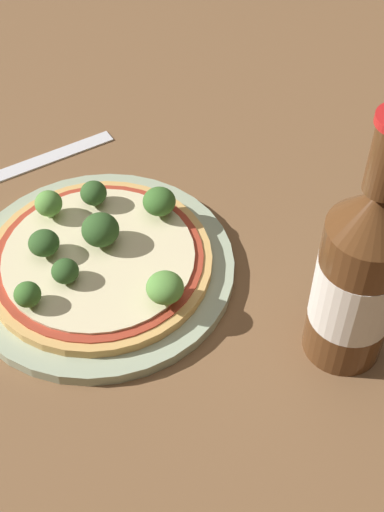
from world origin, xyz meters
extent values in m
plane|color=brown|center=(0.00, 0.00, 0.00)|extent=(3.00, 3.00, 0.00)
cylinder|color=#A3B293|center=(-0.01, -0.02, 0.01)|extent=(0.26, 0.26, 0.01)
cylinder|color=tan|center=(-0.01, -0.02, 0.02)|extent=(0.22, 0.22, 0.01)
cylinder|color=#A83823|center=(-0.01, -0.02, 0.02)|extent=(0.20, 0.20, 0.00)
cylinder|color=beige|center=(-0.01, -0.02, 0.02)|extent=(0.18, 0.18, 0.00)
cylinder|color=#7A9E5B|center=(-0.02, -0.01, 0.03)|extent=(0.01, 0.01, 0.01)
ellipsoid|color=#2D5123|center=(-0.02, -0.01, 0.04)|extent=(0.04, 0.04, 0.03)
cylinder|color=#7A9E5B|center=(0.08, 0.00, 0.03)|extent=(0.01, 0.01, 0.01)
ellipsoid|color=#568E3D|center=(0.08, 0.00, 0.04)|extent=(0.03, 0.03, 0.03)
cylinder|color=#7A9E5B|center=(0.01, -0.06, 0.03)|extent=(0.01, 0.01, 0.01)
ellipsoid|color=#2D5123|center=(0.01, -0.06, 0.04)|extent=(0.02, 0.02, 0.02)
cylinder|color=#7A9E5B|center=(-0.07, 0.01, 0.03)|extent=(0.01, 0.01, 0.01)
ellipsoid|color=#2D5123|center=(-0.07, 0.01, 0.04)|extent=(0.03, 0.03, 0.02)
cylinder|color=#7A9E5B|center=(-0.08, -0.04, 0.03)|extent=(0.01, 0.01, 0.01)
ellipsoid|color=#568E3D|center=(-0.08, -0.04, 0.04)|extent=(0.03, 0.03, 0.02)
cylinder|color=#7A9E5B|center=(-0.02, 0.05, 0.03)|extent=(0.01, 0.01, 0.01)
ellipsoid|color=#386628|center=(-0.02, 0.05, 0.04)|extent=(0.03, 0.03, 0.03)
cylinder|color=#7A9E5B|center=(0.01, -0.10, 0.03)|extent=(0.01, 0.01, 0.01)
ellipsoid|color=#386628|center=(0.01, -0.10, 0.04)|extent=(0.02, 0.02, 0.02)
cylinder|color=#7A9E5B|center=(-0.03, -0.06, 0.03)|extent=(0.01, 0.01, 0.01)
ellipsoid|color=#2D5123|center=(-0.03, -0.06, 0.04)|extent=(0.03, 0.03, 0.02)
cylinder|color=#563319|center=(0.19, 0.11, 0.07)|extent=(0.07, 0.07, 0.15)
cylinder|color=silver|center=(0.19, 0.11, 0.08)|extent=(0.07, 0.07, 0.07)
cone|color=#563319|center=(0.19, 0.11, 0.17)|extent=(0.07, 0.07, 0.04)
cube|color=silver|center=(-0.19, -0.01, 0.00)|extent=(0.03, 0.19, 0.00)
camera|label=1|loc=(0.42, -0.20, 0.52)|focal=50.00mm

